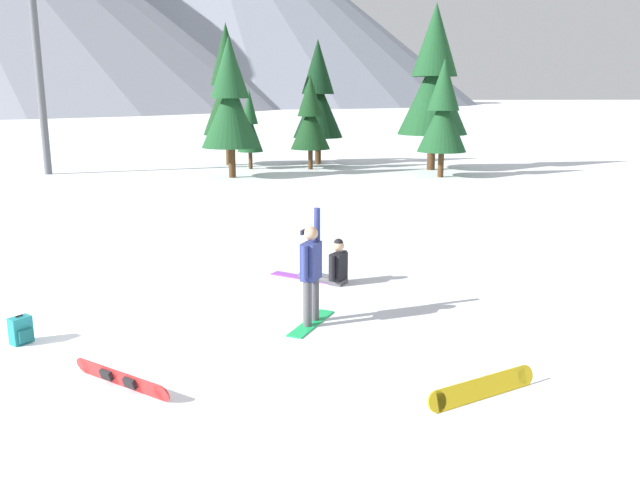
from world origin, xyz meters
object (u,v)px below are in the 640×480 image
Objects in this scene: loose_snowboard_near_right at (482,387)px; backpack_teal at (21,331)px; pine_tree_twin at (230,102)px; pine_tree_broad at (250,126)px; pine_tree_tall at (227,89)px; pine_tree_slender at (318,97)px; pine_tree_leaning at (434,80)px; ski_lift_tower at (35,31)px; pine_tree_short at (310,118)px; snowboarder_foreground at (311,271)px; loose_snowboard_far_spare at (120,379)px; pine_tree_young at (443,113)px; snowboarder_midground at (331,267)px.

loose_snowboard_near_right is 3.66× the size of backpack_teal.
pine_tree_twin is 1.57× the size of pine_tree_broad.
pine_tree_broad is (1.15, -2.07, -1.92)m from pine_tree_tall.
pine_tree_slender is at bearing 73.48° from backpack_teal.
pine_tree_leaning is (5.61, -3.37, 0.85)m from pine_tree_slender.
pine_tree_broad is (-2.73, 26.94, 2.11)m from loose_snowboard_near_right.
ski_lift_tower reaches higher than pine_tree_twin.
pine_tree_tall is 1.58× the size of pine_tree_short.
snowboarder_foreground is at bearing -96.74° from pine_tree_slender.
loose_snowboard_far_spare is 4.86m from loose_snowboard_near_right.
pine_tree_broad is at bearing 75.55° from pine_tree_twin.
snowboarder_foreground reaches higher than loose_snowboard_far_spare.
pine_tree_twin is at bearing 98.85° from loose_snowboard_near_right.
pine_tree_broad is (3.93, 24.26, 2.04)m from backpack_teal.
ski_lift_tower is at bearing -160.24° from pine_tree_tall.
pine_tree_slender reaches higher than snowboarder_foreground.
loose_snowboard_far_spare is 28.47m from pine_tree_tall.
pine_tree_twin is at bearing 174.16° from pine_tree_young.
loose_snowboard_near_right is 0.27× the size of pine_tree_twin.
pine_tree_leaning reaches higher than backpack_teal.
snowboarder_midground is 5.60m from loose_snowboard_near_right.
pine_tree_tall is (0.90, 28.16, 4.05)m from loose_snowboard_far_spare.
backpack_teal is 21.22m from pine_tree_twin.
pine_tree_short is (-0.68, -2.43, -1.08)m from pine_tree_slender.
pine_tree_twin is (3.02, 20.74, 3.34)m from backpack_teal.
pine_tree_broad is at bearing 153.30° from pine_tree_young.
pine_tree_short is (0.42, 26.39, 2.51)m from loose_snowboard_near_right.
pine_tree_twin is 1.18× the size of pine_tree_young.
pine_tree_broad is (-1.45, 21.49, 1.91)m from snowboarder_midground.
pine_tree_young is (11.08, 21.56, 2.88)m from loose_snowboard_far_spare.
pine_tree_young is at bearing -10.13° from ski_lift_tower.
pine_tree_leaning is at bearing 59.59° from backpack_teal.
pine_tree_twin is (-2.36, 17.97, 3.21)m from snowboarder_midground.
snowboarder_midground is at bearing -83.69° from pine_tree_tall.
pine_tree_short is at bearing -105.59° from pine_tree_slender.
pine_tree_short is (2.37, 23.37, 1.70)m from snowboarder_foreground.
loose_snowboard_near_right is (1.95, -3.02, -0.81)m from snowboarder_foreground.
snowboarder_foreground is 0.29× the size of pine_tree_slender.
pine_tree_young is at bearing -32.98° from pine_tree_tall.
loose_snowboard_near_right is (1.28, -5.45, -0.20)m from snowboarder_midground.
pine_tree_young is at bearing 56.70° from backpack_teal.
pine_tree_broad is at bearing 91.87° from snowboarder_foreground.
pine_tree_young is (6.29, 22.40, 2.87)m from loose_snowboard_near_right.
pine_tree_short is 0.58× the size of pine_tree_leaning.
pine_tree_twin is 0.78× the size of pine_tree_leaning.
pine_tree_leaning is (11.49, 24.60, 4.45)m from loose_snowboard_far_spare.
loose_snowboard_near_right is at bearing -92.17° from pine_tree_slender.
pine_tree_slender is at bearing 148.96° from pine_tree_leaning.
ski_lift_tower is at bearing -173.58° from pine_tree_broad.
snowboarder_midground is at bearing 103.25° from loose_snowboard_near_right.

